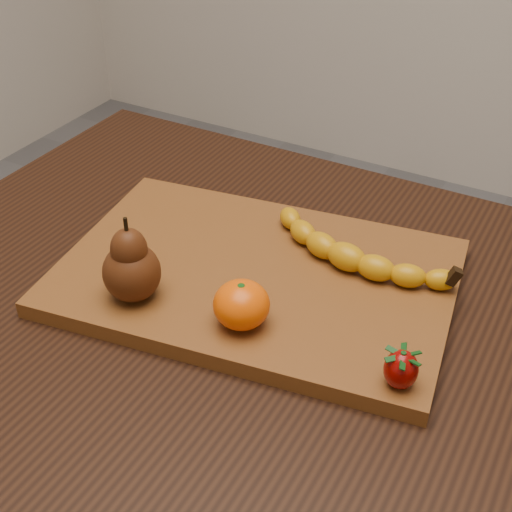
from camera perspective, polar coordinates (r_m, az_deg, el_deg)
The scene contains 6 objects.
table at distance 0.87m, azimuth 2.21°, elevation -9.30°, with size 1.00×0.70×0.76m.
cutting_board at distance 0.83m, azimuth 0.00°, elevation -1.68°, with size 0.45×0.30×0.02m, color brown.
banana at distance 0.83m, azimuth 7.25°, elevation -0.07°, with size 0.21×0.05×0.03m, color #D19009, non-canonical shape.
pear at distance 0.77m, azimuth -10.04°, elevation -0.22°, with size 0.06×0.06×0.10m, color #4C220C, non-canonical shape.
mandarin at distance 0.74m, azimuth -1.17°, elevation -3.91°, with size 0.06×0.06×0.05m, color #FA5602.
strawberry at distance 0.69m, azimuth 11.54°, elevation -8.79°, with size 0.03×0.03×0.04m, color #890603, non-canonical shape.
Camera 1 is at (0.27, -0.55, 1.27)m, focal length 50.00 mm.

